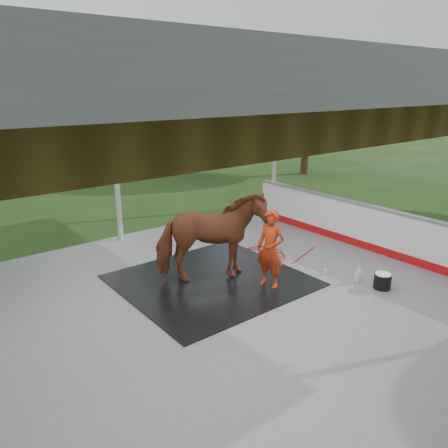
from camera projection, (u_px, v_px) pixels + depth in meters
ground at (231, 308)px, 8.28m from camera, size 100.00×100.00×0.00m
concrete_slab at (231, 306)px, 8.27m from camera, size 12.00×10.00×0.05m
pavilion_structure at (232, 89)px, 7.07m from camera, size 12.60×10.60×4.05m
dasher_board at (375, 230)px, 10.81m from camera, size 0.16×8.00×1.15m
tree_belt at (214, 99)px, 7.97m from camera, size 28.00×28.00×5.80m
rubber_mat at (212, 280)px, 9.28m from camera, size 3.64×3.41×0.03m
horse at (211, 238)px, 8.99m from camera, size 2.47×1.82×1.90m
handler at (271, 249)px, 8.81m from camera, size 0.54×0.68×1.63m
wash_bucket at (382, 281)px, 8.91m from camera, size 0.35×0.35×0.32m
soap_bottle_a at (358, 275)px, 9.19m from camera, size 0.17×0.17×0.34m
soap_bottle_b at (325, 270)px, 9.62m from camera, size 0.10×0.10×0.16m
hose_coil at (258, 255)px, 10.64m from camera, size 2.22×1.43×0.02m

